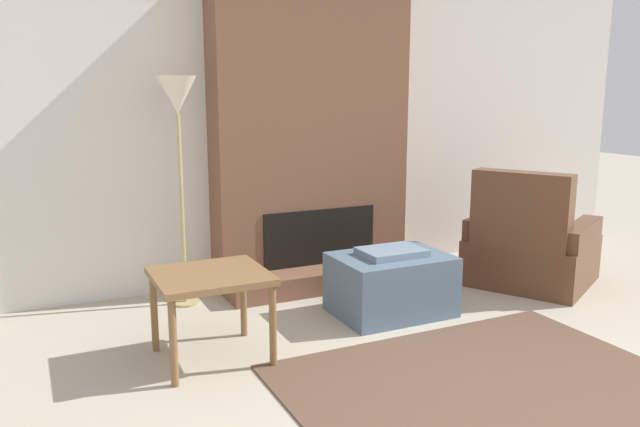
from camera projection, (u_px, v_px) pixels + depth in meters
name	position (u px, v px, depth m)	size (l,w,h in m)	color
wall_back	(301.00, 128.00, 5.41)	(7.31, 0.06, 2.60)	silver
fireplace	(312.00, 139.00, 5.22)	(1.70, 0.66, 2.60)	brown
ottoman	(391.00, 283.00, 4.57)	(0.82, 0.60, 0.49)	slate
armchair	(529.00, 251.00, 5.26)	(1.28, 1.27, 0.99)	brown
side_table	(210.00, 284.00, 3.74)	(0.67, 0.62, 0.55)	brown
floor_lamp_left	(178.00, 109.00, 4.54)	(0.29, 0.29, 1.72)	tan
area_rug	(490.00, 388.00, 3.44)	(2.20, 1.66, 0.01)	brown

